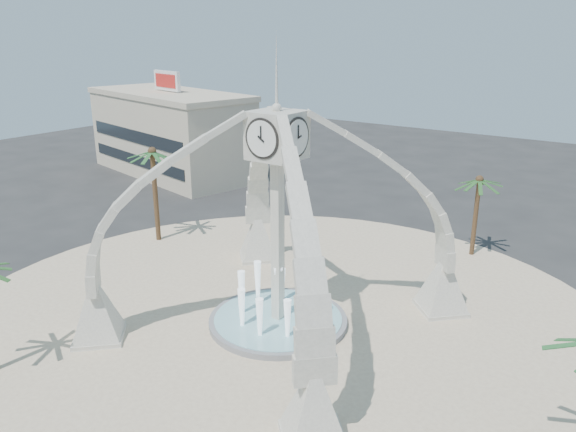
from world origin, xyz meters
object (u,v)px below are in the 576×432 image
Objects in this scene: clock_tower at (277,218)px; palm_north at (479,181)px; fountain at (278,319)px; palm_west at (152,153)px.

palm_north is (5.65, 17.09, -0.68)m from clock_tower.
fountain is 18.83m from palm_north.
palm_west is 24.74m from palm_north.
palm_north is at bearing 71.70° from fountain.
palm_west reaches higher than palm_north.
palm_north is (5.65, 17.09, 5.53)m from fountain.
palm_west is (-16.11, 5.41, 6.92)m from fountain.
clock_tower is 17.01m from palm_west.
clock_tower is at bearing -18.56° from palm_west.
clock_tower reaches higher than fountain.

